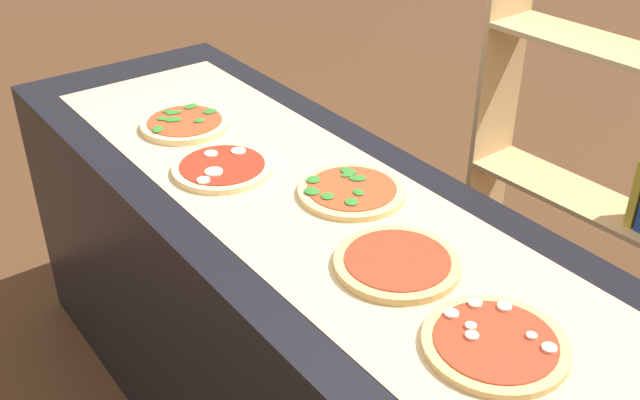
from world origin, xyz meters
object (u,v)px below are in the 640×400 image
pizza_plain_3 (397,263)px  pizza_mushroom_4 (495,343)px  pizza_spinach_0 (185,124)px  pizza_spinach_2 (351,191)px  pizza_mozzarella_1 (222,167)px  bookshelf (640,167)px

pizza_plain_3 → pizza_mushroom_4: size_ratio=1.00×
pizza_spinach_0 → pizza_spinach_2: pizza_spinach_0 is taller
pizza_mozzarella_1 → pizza_spinach_2: size_ratio=0.98×
pizza_spinach_0 → pizza_plain_3: bearing=2.3°
bookshelf → pizza_plain_3: bearing=-84.0°
pizza_spinach_0 → pizza_plain_3: 0.89m
pizza_spinach_0 → pizza_mushroom_4: bearing=0.6°
pizza_plain_3 → bookshelf: size_ratio=0.17×
pizza_spinach_2 → pizza_plain_3: (0.30, -0.11, 0.00)m
pizza_spinach_2 → pizza_mushroom_4: 0.61m
pizza_mozzarella_1 → pizza_mushroom_4: bearing=3.9°
pizza_mozzarella_1 → bookshelf: bookshelf is taller
pizza_mozzarella_1 → pizza_plain_3: 0.60m
pizza_spinach_2 → pizza_mushroom_4: same height
pizza_spinach_2 → pizza_plain_3: pizza_spinach_2 is taller
pizza_mozzarella_1 → pizza_spinach_2: bearing=33.5°
pizza_plain_3 → bookshelf: 1.15m
pizza_spinach_0 → pizza_spinach_2: 0.61m
pizza_spinach_0 → pizza_mushroom_4: size_ratio=0.94×
pizza_spinach_2 → bookshelf: bearing=80.1°
pizza_spinach_2 → pizza_plain_3: size_ratio=0.99×
pizza_plain_3 → pizza_mushroom_4: (0.29, -0.02, -0.00)m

